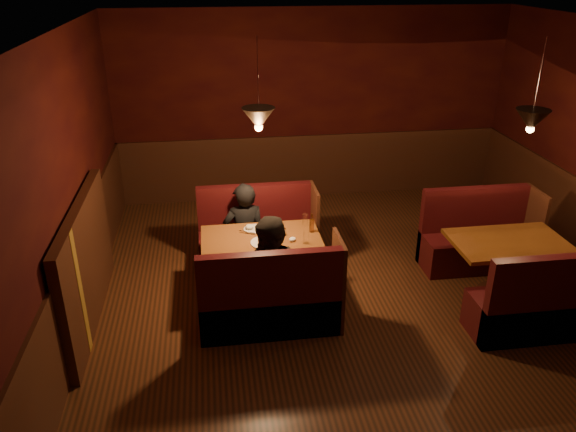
{
  "coord_description": "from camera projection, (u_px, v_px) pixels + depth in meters",
  "views": [
    {
      "loc": [
        -1.57,
        -4.87,
        3.51
      ],
      "look_at": [
        -0.79,
        0.65,
        0.95
      ],
      "focal_mm": 35.0,
      "sensor_mm": 36.0,
      "label": 1
    }
  ],
  "objects": [
    {
      "name": "second_bench_near",
      "position": [
        542.0,
        308.0,
        5.64
      ],
      "size": [
        1.38,
        0.52,
        0.98
      ],
      "color": "#3B0F14",
      "rests_on": "ground"
    },
    {
      "name": "diner_b",
      "position": [
        274.0,
        257.0,
        5.68
      ],
      "size": [
        0.9,
        0.8,
        1.53
      ],
      "primitive_type": "imported",
      "rotation": [
        0.0,
        0.0,
        -0.35
      ],
      "color": "black",
      "rests_on": "ground"
    },
    {
      "name": "second_bench_far",
      "position": [
        477.0,
        241.0,
        6.98
      ],
      "size": [
        1.38,
        0.52,
        0.98
      ],
      "color": "#3B0F14",
      "rests_on": "ground"
    },
    {
      "name": "main_bench_far",
      "position": [
        258.0,
        239.0,
        7.04
      ],
      "size": [
        1.45,
        0.52,
        0.99
      ],
      "color": "#3B0F14",
      "rests_on": "ground"
    },
    {
      "name": "main_table",
      "position": [
        263.0,
        250.0,
        6.27
      ],
      "size": [
        1.32,
        0.8,
        0.92
      ],
      "color": "brown",
      "rests_on": "ground"
    },
    {
      "name": "main_bench_near",
      "position": [
        272.0,
        305.0,
        5.69
      ],
      "size": [
        1.45,
        0.52,
        0.99
      ],
      "color": "#3B0F14",
      "rests_on": "ground"
    },
    {
      "name": "second_table",
      "position": [
        507.0,
        255.0,
        6.21
      ],
      "size": [
        1.25,
        0.8,
        0.7
      ],
      "color": "brown",
      "rests_on": "ground"
    },
    {
      "name": "room",
      "position": [
        347.0,
        229.0,
        5.62
      ],
      "size": [
        6.02,
        7.02,
        2.92
      ],
      "color": "#382314",
      "rests_on": "ground"
    },
    {
      "name": "diner_a",
      "position": [
        244.0,
        213.0,
        6.76
      ],
      "size": [
        0.55,
        0.38,
        1.45
      ],
      "primitive_type": "imported",
      "rotation": [
        0.0,
        0.0,
        3.21
      ],
      "color": "black",
      "rests_on": "ground"
    }
  ]
}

